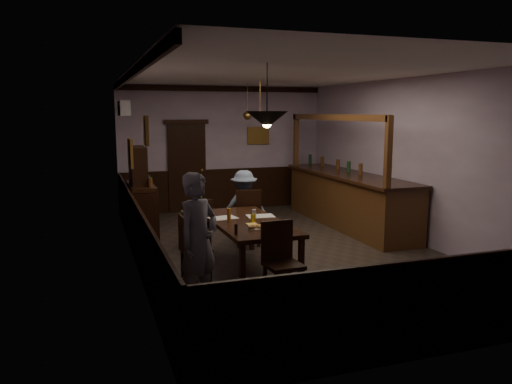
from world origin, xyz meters
name	(u,v)px	position (x,y,z in m)	size (l,w,h in m)	color
room	(285,165)	(0.00, 0.00, 1.50)	(5.01, 8.01, 3.01)	#2D2621
dining_table	(248,225)	(-0.90, -0.76, 0.69)	(1.03, 2.21, 0.75)	black
chair_far_left	(200,222)	(-1.36, 0.51, 0.49)	(0.42, 0.42, 0.90)	black
chair_far_right	(248,215)	(-0.49, 0.52, 0.56)	(0.52, 0.52, 1.03)	black
chair_near	(281,257)	(-0.89, -2.07, 0.55)	(0.46, 0.46, 1.01)	black
chair_side	(190,245)	(-1.82, -0.97, 0.51)	(0.42, 0.42, 0.93)	black
person_standing	(198,241)	(-1.93, -2.02, 0.83)	(0.61, 0.40, 1.67)	slate
person_seated_left	(196,215)	(-1.37, 0.79, 0.57)	(0.55, 0.43, 1.13)	#4F5633
person_seated_right	(244,206)	(-0.47, 0.80, 0.66)	(0.86, 0.49, 1.33)	slate
newspaper_left	(223,218)	(-1.20, -0.45, 0.75)	(0.42, 0.30, 0.01)	silver
newspaper_right	(261,216)	(-0.61, -0.51, 0.75)	(0.42, 0.30, 0.01)	silver
napkin	(252,224)	(-0.91, -0.98, 0.75)	(0.15, 0.15, 0.00)	#FFD55D
saucer	(282,227)	(-0.56, -1.30, 0.76)	(0.15, 0.15, 0.01)	white
coffee_cup	(279,224)	(-0.61, -1.30, 0.80)	(0.08, 0.08, 0.07)	white
pastry_plate	(256,228)	(-0.95, -1.28, 0.76)	(0.22, 0.22, 0.01)	white
pastry_ring_a	(252,227)	(-1.01, -1.30, 0.79)	(0.13, 0.13, 0.04)	#C68C47
pastry_ring_b	(261,226)	(-0.88, -1.31, 0.79)	(0.13, 0.13, 0.04)	#C68C47
soda_can	(253,218)	(-0.86, -0.88, 0.81)	(0.07, 0.07, 0.12)	yellow
beer_glass	(229,215)	(-1.18, -0.70, 0.85)	(0.06, 0.06, 0.20)	#BF721E
water_glass	(254,214)	(-0.77, -0.67, 0.82)	(0.06, 0.06, 0.15)	silver
pepper_mill	(236,229)	(-1.30, -1.49, 0.82)	(0.04, 0.04, 0.14)	black
sideboard	(141,201)	(-2.21, 1.79, 0.70)	(0.47, 1.31, 1.74)	black
bar_counter	(348,198)	(1.99, 1.37, 0.59)	(0.97, 4.15, 2.33)	#522C16
door_back	(187,168)	(-0.90, 3.95, 1.05)	(0.90, 0.06, 2.10)	black
ac_unit	(124,108)	(-2.38, 2.90, 2.45)	(0.20, 0.85, 0.30)	white
picture_left_small	(146,131)	(-2.46, -1.60, 2.15)	(0.04, 0.28, 0.36)	olive
picture_left_large	(130,153)	(-2.46, 0.80, 1.70)	(0.04, 0.62, 0.48)	olive
picture_back	(258,136)	(0.90, 3.96, 1.80)	(0.55, 0.04, 0.42)	olive
pendant_iron	(267,120)	(-0.89, -1.56, 2.27)	(0.56, 0.56, 0.84)	black
pendant_brass_mid	(260,116)	(0.10, 1.55, 2.30)	(0.20, 0.20, 0.81)	#BF8C3F
pendant_brass_far	(248,115)	(0.30, 2.97, 2.30)	(0.20, 0.20, 0.81)	#BF8C3F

